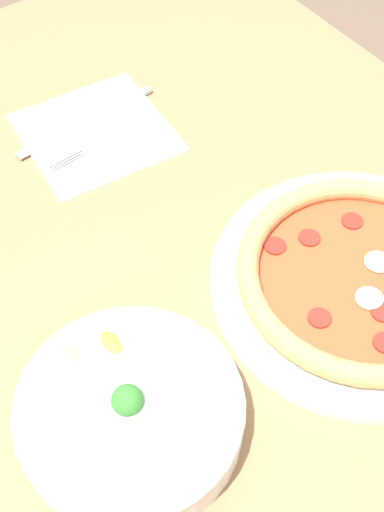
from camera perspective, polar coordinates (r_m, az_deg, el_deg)
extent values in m
plane|color=brown|center=(1.50, 0.84, -17.07)|extent=(8.00, 8.00, 0.00)
cube|color=#99724C|center=(0.87, 1.39, -0.05)|extent=(1.20, 0.85, 0.03)
cylinder|color=olive|center=(1.58, 0.16, 10.28)|extent=(0.06, 0.06, 0.70)
cylinder|color=white|center=(0.84, 13.25, -2.14)|extent=(0.35, 0.35, 0.01)
torus|color=tan|center=(0.83, 13.49, -1.37)|extent=(0.29, 0.29, 0.03)
cylinder|color=#D14C28|center=(0.83, 13.37, -1.78)|extent=(0.25, 0.25, 0.01)
cylinder|color=maroon|center=(0.85, 9.38, 1.45)|extent=(0.03, 0.03, 0.00)
cylinder|color=maroon|center=(0.84, 6.66, 0.81)|extent=(0.03, 0.03, 0.00)
cylinder|color=maroon|center=(0.81, 15.02, -4.37)|extent=(0.03, 0.03, 0.00)
cylinder|color=maroon|center=(0.79, 10.17, -4.90)|extent=(0.03, 0.03, 0.00)
cylinder|color=maroon|center=(0.88, 12.69, 2.75)|extent=(0.03, 0.03, 0.00)
ellipsoid|color=silver|center=(0.85, 14.66, -0.44)|extent=(0.03, 0.03, 0.01)
ellipsoid|color=silver|center=(0.81, 14.02, -3.28)|extent=(0.03, 0.03, 0.01)
cylinder|color=white|center=(0.72, -4.94, -12.53)|extent=(0.22, 0.22, 0.05)
torus|color=white|center=(0.70, -5.05, -11.86)|extent=(0.23, 0.23, 0.01)
ellipsoid|color=tan|center=(0.72, -1.79, -10.17)|extent=(0.04, 0.04, 0.02)
ellipsoid|color=tan|center=(0.68, 0.11, -15.41)|extent=(0.04, 0.04, 0.02)
ellipsoid|color=tan|center=(0.70, 2.08, -13.65)|extent=(0.04, 0.04, 0.02)
ellipsoid|color=tan|center=(0.73, -9.82, -8.07)|extent=(0.04, 0.03, 0.02)
ellipsoid|color=tan|center=(0.68, -10.08, -17.32)|extent=(0.04, 0.04, 0.02)
sphere|color=#388433|center=(0.69, -5.19, -11.43)|extent=(0.03, 0.03, 0.03)
ellipsoid|color=yellow|center=(0.73, -6.47, -7.05)|extent=(0.04, 0.02, 0.02)
cube|color=white|center=(1.00, -7.69, 9.75)|extent=(0.20, 0.20, 0.00)
cube|color=silver|center=(0.99, -5.62, 9.70)|extent=(0.02, 0.12, 0.00)
cube|color=silver|center=(0.96, -10.06, 7.61)|extent=(0.00, 0.05, 0.00)
cube|color=silver|center=(0.96, -9.93, 7.48)|extent=(0.00, 0.05, 0.00)
cube|color=silver|center=(0.96, -9.79, 7.34)|extent=(0.00, 0.05, 0.00)
cube|color=silver|center=(0.96, -9.65, 7.20)|extent=(0.00, 0.05, 0.00)
cube|color=silver|center=(1.04, -5.32, 12.19)|extent=(0.01, 0.09, 0.01)
cube|color=silver|center=(1.00, -10.51, 9.50)|extent=(0.02, 0.13, 0.00)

